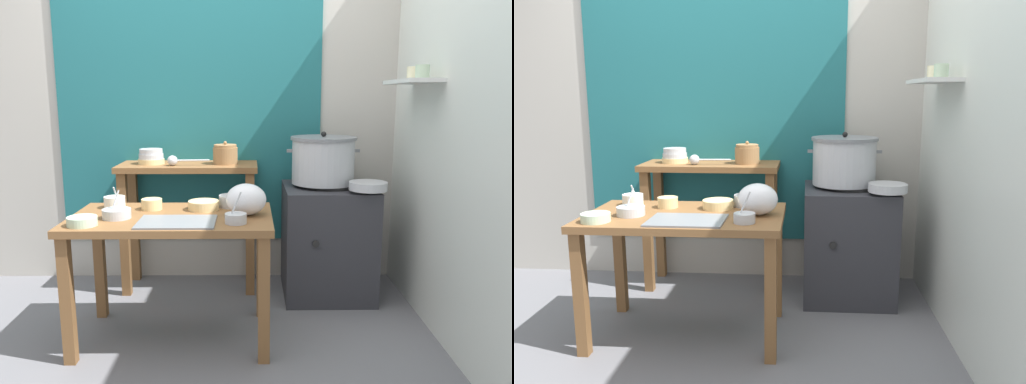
# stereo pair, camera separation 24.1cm
# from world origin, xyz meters

# --- Properties ---
(ground_plane) EXTENTS (9.00, 9.00, 0.00)m
(ground_plane) POSITION_xyz_m (0.00, 0.00, 0.00)
(ground_plane) COLOR slate
(wall_back) EXTENTS (4.40, 0.12, 2.60)m
(wall_back) POSITION_xyz_m (0.08, 1.10, 1.30)
(wall_back) COLOR #B2ADA3
(wall_back) RESTS_ON ground
(wall_right) EXTENTS (0.30, 3.20, 2.60)m
(wall_right) POSITION_xyz_m (1.40, 0.20, 1.30)
(wall_right) COLOR silver
(wall_right) RESTS_ON ground
(prep_table) EXTENTS (1.10, 0.66, 0.72)m
(prep_table) POSITION_xyz_m (-0.15, 0.05, 0.61)
(prep_table) COLOR brown
(prep_table) RESTS_ON ground
(back_shelf_table) EXTENTS (0.96, 0.40, 0.90)m
(back_shelf_table) POSITION_xyz_m (-0.14, 0.83, 0.68)
(back_shelf_table) COLOR brown
(back_shelf_table) RESTS_ON ground
(stove_block) EXTENTS (0.60, 0.61, 0.78)m
(stove_block) POSITION_xyz_m (0.82, 0.70, 0.38)
(stove_block) COLOR #2D2D33
(stove_block) RESTS_ON ground
(steamer_pot) EXTENTS (0.49, 0.44, 0.35)m
(steamer_pot) POSITION_xyz_m (0.78, 0.72, 0.94)
(steamer_pot) COLOR #B7BABF
(steamer_pot) RESTS_ON stove_block
(clay_pot) EXTENTS (0.17, 0.17, 0.16)m
(clay_pot) POSITION_xyz_m (0.11, 0.83, 0.97)
(clay_pot) COLOR olive
(clay_pot) RESTS_ON back_shelf_table
(bowl_stack_enamel) EXTENTS (0.18, 0.18, 0.10)m
(bowl_stack_enamel) POSITION_xyz_m (-0.40, 0.84, 0.95)
(bowl_stack_enamel) COLOR #E5C684
(bowl_stack_enamel) RESTS_ON back_shelf_table
(ladle) EXTENTS (0.29, 0.07, 0.07)m
(ladle) POSITION_xyz_m (-0.23, 0.74, 0.94)
(ladle) COLOR #B7BABF
(ladle) RESTS_ON back_shelf_table
(serving_tray) EXTENTS (0.40, 0.28, 0.01)m
(serving_tray) POSITION_xyz_m (-0.09, -0.12, 0.72)
(serving_tray) COLOR slate
(serving_tray) RESTS_ON prep_table
(plastic_bag) EXTENTS (0.22, 0.18, 0.18)m
(plastic_bag) POSITION_xyz_m (0.26, 0.05, 0.81)
(plastic_bag) COLOR white
(plastic_bag) RESTS_ON prep_table
(wide_pan) EXTENTS (0.24, 0.24, 0.05)m
(wide_pan) POSITION_xyz_m (1.03, 0.47, 0.81)
(wide_pan) COLOR #B7BABF
(wide_pan) RESTS_ON stove_block
(prep_bowl_0) EXTENTS (0.18, 0.18, 0.05)m
(prep_bowl_0) POSITION_xyz_m (0.02, 0.19, 0.75)
(prep_bowl_0) COLOR #E5C684
(prep_bowl_0) RESTS_ON prep_table
(prep_bowl_1) EXTENTS (0.15, 0.15, 0.15)m
(prep_bowl_1) POSITION_xyz_m (-0.43, -0.01, 0.75)
(prep_bowl_1) COLOR #B7BABF
(prep_bowl_1) RESTS_ON prep_table
(prep_bowl_2) EXTENTS (0.12, 0.12, 0.13)m
(prep_bowl_2) POSITION_xyz_m (-0.51, 0.25, 0.76)
(prep_bowl_2) COLOR silver
(prep_bowl_2) RESTS_ON prep_table
(prep_bowl_3) EXTENTS (0.12, 0.12, 0.06)m
(prep_bowl_3) POSITION_xyz_m (-0.28, 0.20, 0.75)
(prep_bowl_3) COLOR #E5C684
(prep_bowl_3) RESTS_ON prep_table
(prep_bowl_4) EXTENTS (0.15, 0.15, 0.05)m
(prep_bowl_4) POSITION_xyz_m (-0.56, -0.16, 0.75)
(prep_bowl_4) COLOR #B7D1AD
(prep_bowl_4) RESTS_ON prep_table
(prep_bowl_5) EXTENTS (0.11, 0.11, 0.16)m
(prep_bowl_5) POSITION_xyz_m (0.21, -0.13, 0.75)
(prep_bowl_5) COLOR #B7BABF
(prep_bowl_5) RESTS_ON prep_table
(prep_bowl_6) EXTENTS (0.16, 0.16, 0.07)m
(prep_bowl_6) POSITION_xyz_m (0.18, 0.27, 0.76)
(prep_bowl_6) COLOR #B7BABF
(prep_bowl_6) RESTS_ON prep_table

